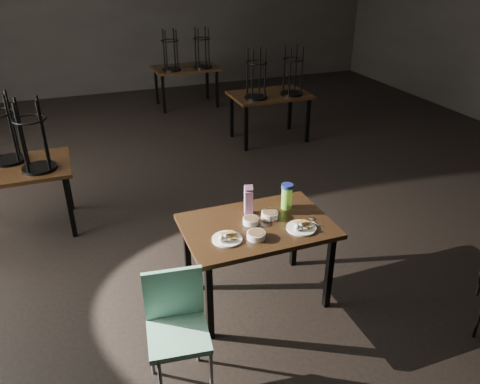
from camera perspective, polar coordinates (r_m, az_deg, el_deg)
name	(u,v)px	position (r m, az deg, el deg)	size (l,w,h in m)	color
main_table	(257,232)	(3.85, 2.11, -4.93)	(1.20, 0.80, 0.75)	black
plate_left	(227,238)	(3.60, -1.61, -5.59)	(0.23, 0.23, 0.08)	white
plate_right	(301,227)	(3.76, 7.48, -4.21)	(0.24, 0.24, 0.08)	white
bowl_near	(251,221)	(3.80, 1.32, -3.50)	(0.13, 0.13, 0.05)	white
bowl_far	(270,215)	(3.89, 3.63, -2.77)	(0.14, 0.14, 0.05)	white
bowl_big	(256,235)	(3.62, 1.98, -5.28)	(0.15, 0.15, 0.05)	white
juice_carton	(249,200)	(3.89, 1.05, -1.04)	(0.08, 0.08, 0.27)	#861871
water_bottle	(287,196)	(4.01, 5.72, -0.48)	(0.11, 0.11, 0.23)	#91E744
spoon	(313,219)	(3.91, 8.87, -3.30)	(0.05, 0.18, 0.01)	silver
school_chair	(177,322)	(3.27, -7.74, -15.38)	(0.45, 0.45, 0.87)	#78BBA0
bg_table_left	(8,166)	(5.32, -26.43, 2.87)	(1.20, 0.80, 1.48)	black
bg_table_right	(271,94)	(7.38, 3.79, 11.80)	(1.20, 0.80, 1.48)	black
bg_table_far	(186,68)	(9.23, -6.63, 14.84)	(1.20, 0.80, 1.48)	black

